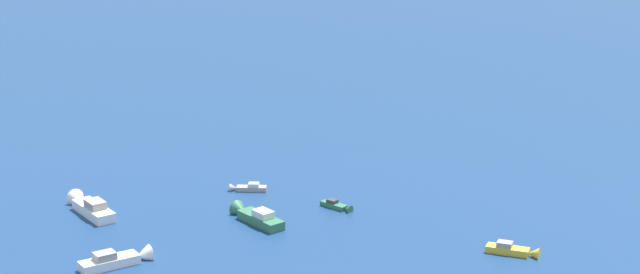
% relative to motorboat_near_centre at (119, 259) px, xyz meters
% --- Properties ---
extents(motorboat_near_centre, '(5.59, 9.91, 2.80)m').
position_rel_motorboat_near_centre_xyz_m(motorboat_near_centre, '(0.00, 0.00, 0.00)').
color(motorboat_near_centre, white).
rests_on(motorboat_near_centre, ground_plane).
extents(motorboat_far_port, '(10.20, 4.68, 2.87)m').
position_rel_motorboat_near_centre_xyz_m(motorboat_far_port, '(3.80, 22.53, 0.02)').
color(motorboat_far_port, '#33704C').
rests_on(motorboat_far_port, ground_plane).
extents(motorboat_inshore, '(11.37, 5.95, 3.20)m').
position_rel_motorboat_near_centre_xyz_m(motorboat_inshore, '(-17.51, 10.54, 0.11)').
color(motorboat_inshore, white).
rests_on(motorboat_inshore, ground_plane).
extents(motorboat_trailing, '(7.26, 3.79, 2.04)m').
position_rel_motorboat_near_centre_xyz_m(motorboat_trailing, '(38.83, 34.52, -0.20)').
color(motorboat_trailing, gold).
rests_on(motorboat_trailing, ground_plane).
extents(motorboat_ahead, '(5.32, 1.61, 1.53)m').
position_rel_motorboat_near_centre_xyz_m(motorboat_ahead, '(10.01, 33.82, -0.34)').
color(motorboat_ahead, '#33704C').
rests_on(motorboat_ahead, ground_plane).
extents(motorboat_outer_ring_c, '(5.39, 4.43, 1.63)m').
position_rel_motorboat_near_centre_xyz_m(motorboat_outer_ring_c, '(-5.65, 31.48, -0.32)').
color(motorboat_outer_ring_c, '#9E9993').
rests_on(motorboat_outer_ring_c, ground_plane).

